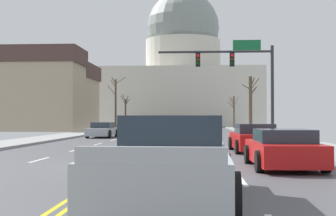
# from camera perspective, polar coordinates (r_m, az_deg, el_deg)

# --- Properties ---
(ground) EXTENTS (20.00, 180.00, 0.20)m
(ground) POSITION_cam_1_polar(r_m,az_deg,el_deg) (15.24, -5.45, -7.08)
(ground) COLOR #4D4D52
(signal_gantry) EXTENTS (7.91, 0.41, 6.78)m
(signal_gantry) POSITION_cam_1_polar(r_m,az_deg,el_deg) (31.90, 8.90, 4.87)
(signal_gantry) COLOR #28282D
(signal_gantry) RESTS_ON ground
(capitol_building) EXTENTS (28.74, 22.44, 28.52)m
(capitol_building) POSITION_cam_1_polar(r_m,az_deg,el_deg) (89.37, 1.87, 4.05)
(capitol_building) COLOR beige
(capitol_building) RESTS_ON ground
(sedan_near_00) EXTENTS (2.10, 4.57, 1.24)m
(sedan_near_00) POSITION_cam_1_polar(r_m,az_deg,el_deg) (27.80, 2.31, -3.28)
(sedan_near_00) COLOR #1E7247
(sedan_near_00) RESTS_ON ground
(sedan_near_01) EXTENTS (2.13, 4.51, 1.30)m
(sedan_near_01) POSITION_cam_1_polar(r_m,az_deg,el_deg) (21.64, 10.64, -3.76)
(sedan_near_01) COLOR #B71414
(sedan_near_01) RESTS_ON ground
(sedan_near_02) EXTENTS (2.13, 4.24, 1.22)m
(sedan_near_02) POSITION_cam_1_polar(r_m,az_deg,el_deg) (14.94, 14.14, -5.01)
(sedan_near_02) COLOR #B71414
(sedan_near_02) RESTS_ON ground
(pickup_truck_near_03) EXTENTS (2.49, 5.69, 1.62)m
(pickup_truck_near_03) POSITION_cam_1_polar(r_m,az_deg,el_deg) (8.63, 0.32, -6.86)
(pickup_truck_near_03) COLOR #ADB2B7
(pickup_truck_near_03) RESTS_ON ground
(sedan_oncoming_00) EXTENTS (2.08, 4.39, 1.21)m
(sedan_oncoming_00) POSITION_cam_1_polar(r_m,az_deg,el_deg) (37.24, -8.14, -2.76)
(sedan_oncoming_00) COLOR #9EA3A8
(sedan_oncoming_00) RESTS_ON ground
(sedan_oncoming_01) EXTENTS (2.13, 4.31, 1.25)m
(sedan_oncoming_01) POSITION_cam_1_polar(r_m,az_deg,el_deg) (50.55, -5.09, -2.33)
(sedan_oncoming_01) COLOR #6B6056
(sedan_oncoming_01) RESTS_ON ground
(sedan_oncoming_02) EXTENTS (2.14, 4.46, 1.21)m
(sedan_oncoming_02) POSITION_cam_1_polar(r_m,az_deg,el_deg) (62.97, -3.31, -2.15)
(sedan_oncoming_02) COLOR navy
(sedan_oncoming_02) RESTS_ON ground
(flank_building_00) EXTENTS (12.71, 6.32, 9.83)m
(flank_building_00) POSITION_cam_1_polar(r_m,az_deg,el_deg) (56.79, -16.91, 2.26)
(flank_building_00) COLOR tan
(flank_building_00) RESTS_ON ground
(flank_building_01) EXTENTS (13.23, 10.31, 9.13)m
(flank_building_01) POSITION_cam_1_polar(r_m,az_deg,el_deg) (67.42, -14.71, 1.41)
(flank_building_01) COLOR tan
(flank_building_01) RESTS_ON ground
(bare_tree_00) EXTENTS (1.74, 2.09, 4.62)m
(bare_tree_00) POSITION_cam_1_polar(r_m,az_deg,el_deg) (66.90, 8.17, -0.28)
(bare_tree_00) COLOR brown
(bare_tree_00) RESTS_ON ground
(bare_tree_01) EXTENTS (1.37, 1.24, 4.99)m
(bare_tree_01) POSITION_cam_1_polar(r_m,az_deg,el_deg) (68.95, -5.31, -0.34)
(bare_tree_01) COLOR #4C3D2D
(bare_tree_01) RESTS_ON ground
(bare_tree_02) EXTENTS (2.05, 2.82, 6.10)m
(bare_tree_02) POSITION_cam_1_polar(r_m,az_deg,el_deg) (52.34, 10.23, 0.73)
(bare_tree_02) COLOR #4C3D2D
(bare_tree_02) RESTS_ON ground
(bare_tree_03) EXTENTS (2.07, 2.25, 6.88)m
(bare_tree_03) POSITION_cam_1_polar(r_m,az_deg,el_deg) (59.92, -6.53, 0.76)
(bare_tree_03) COLOR brown
(bare_tree_03) RESTS_ON ground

